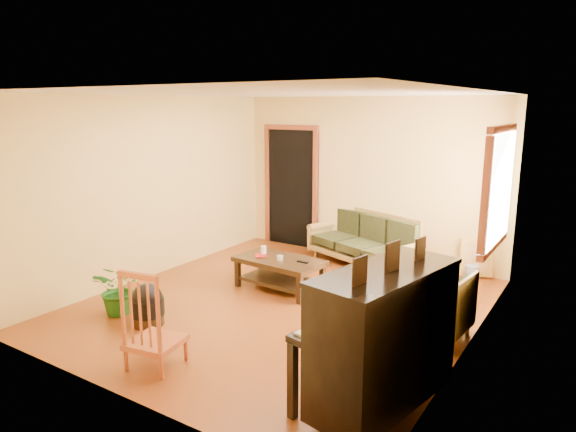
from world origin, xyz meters
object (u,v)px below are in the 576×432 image
Objects in this scene: ceramic_crock at (472,274)px; potted_plant at (120,289)px; footstool at (148,309)px; red_chair at (154,317)px; sofa at (362,240)px; piano at (384,342)px; coffee_table at (279,274)px; armchair at (437,304)px.

ceramic_crock is 0.38× the size of potted_plant.
footstool is 1.06m from red_chair.
ceramic_crock is at bearing 23.89° from sofa.
ceramic_crock is (2.76, 3.50, -0.06)m from footstool.
red_chair is (0.80, -0.62, 0.31)m from footstool.
potted_plant is (-0.50, 0.03, 0.14)m from footstool.
piano reaches higher than footstool.
sofa is 1.39× the size of piano.
coffee_table is 1.20× the size of red_chair.
piano is 3.68m from ceramic_crock.
ceramic_crock is (1.64, 0.13, -0.29)m from sofa.
red_chair is at bearing -26.65° from potted_plant.
armchair is 3.12× the size of ceramic_crock.
coffee_table is at bearing -87.62° from sofa.
footstool is (-2.91, 0.14, -0.42)m from piano.
armchair reaches higher than footstool.
piano reaches higher than ceramic_crock.
ceramic_crock is (-0.11, 2.04, -0.25)m from armchair.
coffee_table reaches higher than ceramic_crock.
piano is 1.38× the size of red_chair.
armchair is at bearing 35.08° from red_chair.
red_chair reaches higher than potted_plant.
armchair is at bearing 26.98° from footstool.
footstool is (-0.63, -1.77, -0.03)m from coffee_table.
armchair is 2.06m from ceramic_crock.
ceramic_crock is at bearing 54.45° from red_chair.
sofa is 2.99× the size of potted_plant.
sofa is 1.67m from ceramic_crock.
potted_plant is (-1.13, -1.74, 0.10)m from coffee_table.
footstool is at bearing -128.28° from ceramic_crock.
red_chair reaches higher than sofa.
sofa is 3.56m from footstool.
potted_plant is at bearing -133.22° from ceramic_crock.
sofa is 1.91× the size of red_chair.
potted_plant reaches higher than ceramic_crock.
red_chair is at bearing -115.42° from ceramic_crock.
coffee_table is at bearing 70.51° from footstool.
footstool is 1.61× the size of ceramic_crock.
coffee_table is at bearing 84.07° from red_chair.
potted_plant is (-3.41, 0.17, -0.29)m from piano.
sofa reaches higher than footstool.
footstool is at bearing -3.62° from potted_plant.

